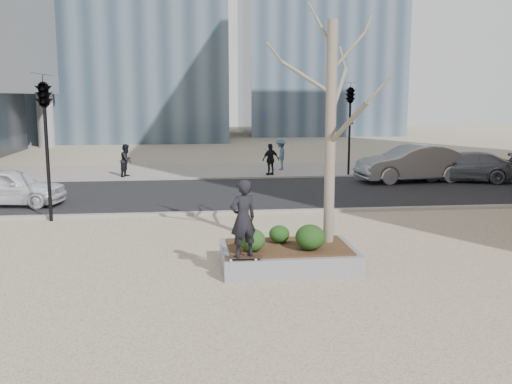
{
  "coord_description": "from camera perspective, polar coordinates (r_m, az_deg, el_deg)",
  "views": [
    {
      "loc": [
        -1.15,
        -12.33,
        3.83
      ],
      "look_at": [
        0.5,
        2.0,
        1.4
      ],
      "focal_mm": 40.0,
      "sensor_mm": 36.0,
      "label": 1
    }
  ],
  "objects": [
    {
      "name": "car_third",
      "position": [
        27.47,
        20.07,
        2.41
      ],
      "size": [
        4.92,
        3.26,
        1.32
      ],
      "primitive_type": "imported",
      "rotation": [
        0.0,
        0.0,
        4.38
      ],
      "color": "#51555D",
      "rests_on": "street"
    },
    {
      "name": "car_silver",
      "position": [
        26.63,
        15.34,
        2.78
      ],
      "size": [
        5.12,
        2.19,
        1.64
      ],
      "primitive_type": "imported",
      "rotation": [
        0.0,
        0.0,
        4.8
      ],
      "color": "gray",
      "rests_on": "street"
    },
    {
      "name": "planter_mulch",
      "position": [
        12.96,
        3.22,
        -5.48
      ],
      "size": [
        2.7,
        1.7,
        0.04
      ],
      "primitive_type": "cube",
      "color": "#382314",
      "rests_on": "planter"
    },
    {
      "name": "shrub_middle",
      "position": [
        13.17,
        2.35,
        -4.23
      ],
      "size": [
        0.48,
        0.48,
        0.41
      ],
      "primitive_type": "ellipsoid",
      "color": "#133A12",
      "rests_on": "planter_mulch"
    },
    {
      "name": "traffic_light_far",
      "position": [
        28.04,
        9.34,
        6.21
      ],
      "size": [
        0.6,
        2.48,
        4.5
      ],
      "primitive_type": null,
      "color": "black",
      "rests_on": "ground"
    },
    {
      "name": "pedestrian_c",
      "position": [
        27.77,
        1.47,
        3.28
      ],
      "size": [
        0.97,
        0.71,
        1.53
      ],
      "primitive_type": "imported",
      "rotation": [
        0.0,
        0.0,
        3.57
      ],
      "color": "black",
      "rests_on": "far_sidewalk"
    },
    {
      "name": "ground",
      "position": [
        12.96,
        -1.2,
        -7.63
      ],
      "size": [
        120.0,
        120.0,
        0.0
      ],
      "primitive_type": "plane",
      "color": "#C0AF8D",
      "rests_on": "ground"
    },
    {
      "name": "skateboard",
      "position": [
        11.97,
        -1.29,
        -6.65
      ],
      "size": [
        0.79,
        0.23,
        0.08
      ],
      "primitive_type": null,
      "rotation": [
        0.0,
        0.0,
        -0.04
      ],
      "color": "black",
      "rests_on": "planter"
    },
    {
      "name": "planter",
      "position": [
        13.02,
        3.21,
        -6.52
      ],
      "size": [
        3.0,
        2.0,
        0.45
      ],
      "primitive_type": "cube",
      "color": "gray",
      "rests_on": "ground"
    },
    {
      "name": "traffic_light_near",
      "position": [
        18.52,
        -20.18,
        4.08
      ],
      "size": [
        0.6,
        2.48,
        4.5
      ],
      "primitive_type": null,
      "color": "black",
      "rests_on": "ground"
    },
    {
      "name": "shrub_right",
      "position": [
        12.6,
        5.45,
        -4.53
      ],
      "size": [
        0.66,
        0.66,
        0.56
      ],
      "primitive_type": "ellipsoid",
      "color": "#1C3C13",
      "rests_on": "planter_mulch"
    },
    {
      "name": "pedestrian_b",
      "position": [
        29.78,
        2.48,
        3.78
      ],
      "size": [
        0.87,
        1.17,
        1.61
      ],
      "primitive_type": "imported",
      "rotation": [
        0.0,
        0.0,
        4.42
      ],
      "color": "#3F5C72",
      "rests_on": "far_sidewalk"
    },
    {
      "name": "sycamore_tree",
      "position": [
        13.02,
        7.53,
        9.3
      ],
      "size": [
        2.8,
        2.8,
        6.6
      ],
      "primitive_type": null,
      "color": "gray",
      "rests_on": "planter_mulch"
    },
    {
      "name": "street",
      "position": [
        22.68,
        -3.56,
        -0.15
      ],
      "size": [
        60.0,
        8.0,
        0.02
      ],
      "primitive_type": "cube",
      "color": "black",
      "rests_on": "ground"
    },
    {
      "name": "shrub_left",
      "position": [
        12.43,
        -0.4,
        -4.84
      ],
      "size": [
        0.59,
        0.59,
        0.5
      ],
      "primitive_type": "ellipsoid",
      "color": "#133B15",
      "rests_on": "planter_mulch"
    },
    {
      "name": "far_sidewalk",
      "position": [
        29.6,
        -4.28,
        2.13
      ],
      "size": [
        60.0,
        6.0,
        0.02
      ],
      "primitive_type": "cube",
      "color": "gray",
      "rests_on": "ground"
    },
    {
      "name": "pedestrian_a",
      "position": [
        27.98,
        -12.81,
        3.11
      ],
      "size": [
        0.81,
        0.91,
        1.55
      ],
      "primitive_type": "imported",
      "rotation": [
        0.0,
        0.0,
        1.21
      ],
      "color": "black",
      "rests_on": "far_sidewalk"
    },
    {
      "name": "police_car",
      "position": [
        21.86,
        -23.53,
        0.48
      ],
      "size": [
        4.07,
        2.11,
        1.32
      ],
      "primitive_type": "imported",
      "rotation": [
        0.0,
        0.0,
        1.43
      ],
      "color": "white",
      "rests_on": "street"
    },
    {
      "name": "skateboarder",
      "position": [
        11.77,
        -1.3,
        -2.67
      ],
      "size": [
        0.7,
        0.59,
        1.63
      ],
      "primitive_type": "imported",
      "rotation": [
        0.0,
        0.0,
        3.54
      ],
      "color": "black",
      "rests_on": "skateboard"
    }
  ]
}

